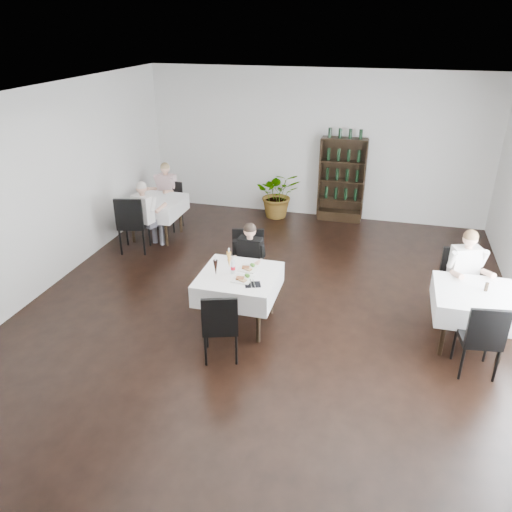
{
  "coord_description": "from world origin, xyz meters",
  "views": [
    {
      "loc": [
        1.44,
        -5.63,
        3.87
      ],
      "look_at": [
        -0.11,
        0.2,
        0.97
      ],
      "focal_mm": 35.0,
      "sensor_mm": 36.0,
      "label": 1
    }
  ],
  "objects_px": {
    "potted_tree": "(278,194)",
    "diner_main": "(249,258)",
    "wine_shelf": "(342,181)",
    "main_table": "(239,284)"
  },
  "relations": [
    {
      "from": "potted_tree",
      "to": "diner_main",
      "type": "height_order",
      "value": "diner_main"
    },
    {
      "from": "wine_shelf",
      "to": "potted_tree",
      "type": "relative_size",
      "value": 1.75
    },
    {
      "from": "main_table",
      "to": "diner_main",
      "type": "height_order",
      "value": "diner_main"
    },
    {
      "from": "main_table",
      "to": "potted_tree",
      "type": "distance_m",
      "value": 4.2
    },
    {
      "from": "potted_tree",
      "to": "diner_main",
      "type": "relative_size",
      "value": 0.81
    },
    {
      "from": "wine_shelf",
      "to": "potted_tree",
      "type": "bearing_deg",
      "value": -173.91
    },
    {
      "from": "wine_shelf",
      "to": "diner_main",
      "type": "xyz_separation_m",
      "value": [
        -0.93,
        -3.7,
        -0.13
      ]
    },
    {
      "from": "wine_shelf",
      "to": "potted_tree",
      "type": "distance_m",
      "value": 1.34
    },
    {
      "from": "diner_main",
      "to": "potted_tree",
      "type": "bearing_deg",
      "value": 95.72
    },
    {
      "from": "potted_tree",
      "to": "diner_main",
      "type": "distance_m",
      "value": 3.59
    }
  ]
}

